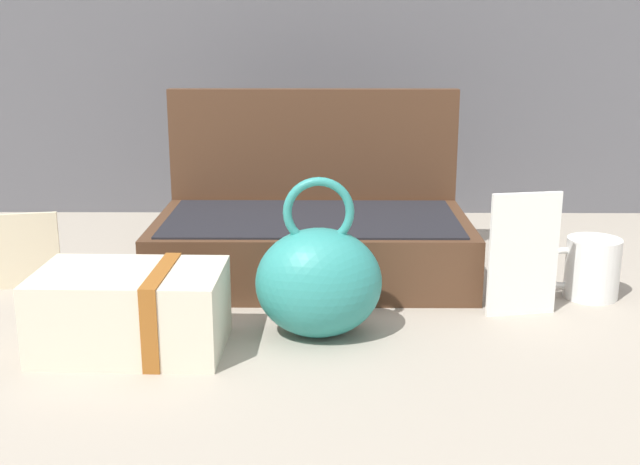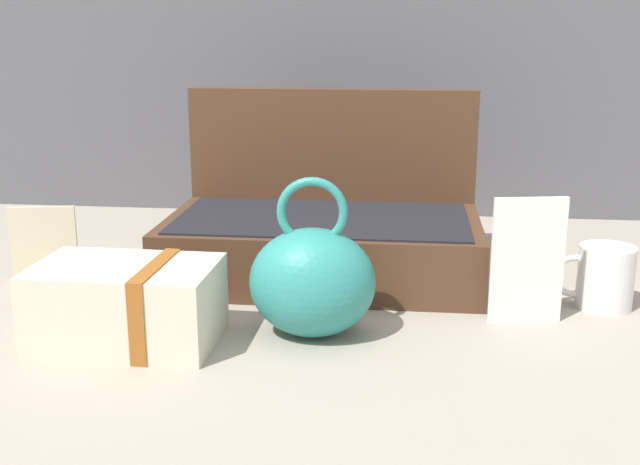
# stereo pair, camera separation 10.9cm
# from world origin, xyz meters

# --- Properties ---
(ground_plane) EXTENTS (6.00, 6.00, 0.00)m
(ground_plane) POSITION_xyz_m (0.00, 0.00, 0.00)
(ground_plane) COLOR #9E9384
(open_suitcase) EXTENTS (0.48, 0.29, 0.28)m
(open_suitcase) POSITION_xyz_m (-0.02, 0.14, 0.07)
(open_suitcase) COLOR #4C301E
(open_suitcase) RESTS_ON ground_plane
(teal_pouch_handbag) EXTENTS (0.17, 0.13, 0.21)m
(teal_pouch_handbag) POSITION_xyz_m (-0.01, -0.12, 0.07)
(teal_pouch_handbag) COLOR teal
(teal_pouch_handbag) RESTS_ON ground_plane
(cream_toiletry_bag) EXTENTS (0.23, 0.15, 0.10)m
(cream_toiletry_bag) POSITION_xyz_m (-0.23, -0.17, 0.05)
(cream_toiletry_bag) COLOR beige
(cream_toiletry_bag) RESTS_ON ground_plane
(coffee_mug) EXTENTS (0.11, 0.08, 0.09)m
(coffee_mug) POSITION_xyz_m (0.39, 0.02, 0.04)
(coffee_mug) COLOR white
(coffee_mug) RESTS_ON ground_plane
(info_card_left) EXTENTS (0.10, 0.03, 0.12)m
(info_card_left) POSITION_xyz_m (-0.45, 0.06, 0.06)
(info_card_left) COLOR beige
(info_card_left) RESTS_ON ground_plane
(poster_card_right) EXTENTS (0.10, 0.02, 0.17)m
(poster_card_right) POSITION_xyz_m (0.27, -0.05, 0.09)
(poster_card_right) COLOR white
(poster_card_right) RESTS_ON ground_plane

